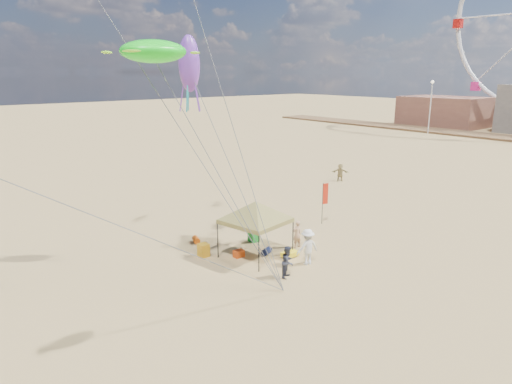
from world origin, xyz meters
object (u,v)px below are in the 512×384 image
cooler_blue (251,228)px  chair_yellow (204,250)px  feather_flag (325,196)px  cooler_red (239,254)px  person_near_c (307,247)px  person_far_c (340,172)px  beach_cart (290,254)px  person_near_a (297,234)px  lamp_north (431,98)px  canopy_tent (256,203)px  chair_green (254,236)px  person_near_b (288,262)px

cooler_blue → chair_yellow: 4.71m
feather_flag → cooler_red: size_ratio=5.01×
person_near_c → person_far_c: bearing=-133.1°
beach_cart → person_far_c: bearing=32.2°
feather_flag → person_near_a: (-4.33, -1.90, -1.05)m
person_near_a → lamp_north: bearing=-151.9°
canopy_tent → cooler_blue: bearing=54.3°
cooler_blue → chair_green: size_ratio=0.77×
chair_yellow → lamp_north: 59.58m
person_near_b → person_far_c: (17.57, 11.62, 0.03)m
cooler_blue → person_near_b: (-2.82, -6.22, 0.58)m
chair_green → person_near_c: size_ratio=0.38×
person_near_a → person_far_c: size_ratio=0.97×
chair_yellow → person_far_c: (19.22, 6.91, 0.45)m
person_near_b → chair_yellow: bearing=82.4°
beach_cart → person_far_c: 18.70m
chair_yellow → beach_cart: 4.56m
chair_yellow → person_near_c: person_near_c is taller
beach_cart → person_far_c: person_far_c is taller
chair_green → person_near_c: person_near_c is taller
person_near_b → person_near_c: size_ratio=0.83×
cooler_red → person_near_b: person_near_b is taller
cooler_red → person_near_b: (0.26, -3.45, 0.58)m
chair_green → person_far_c: bearing=23.6°
canopy_tent → chair_green: size_ratio=7.98×
lamp_north → chair_green: bearing=-159.4°
canopy_tent → person_far_c: bearing=26.9°
person_far_c → person_near_b: bearing=-97.8°
canopy_tent → cooler_blue: 4.84m
chair_yellow → beach_cart: chair_yellow is taller
person_near_a → person_far_c: bearing=-142.9°
chair_yellow → person_near_b: (1.64, -4.71, 0.42)m
canopy_tent → lamp_north: bearing=21.8°
cooler_red → beach_cart: 2.69m
cooler_blue → lamp_north: bearing=19.6°
feather_flag → person_far_c: (10.16, 7.23, -1.02)m
cooler_blue → lamp_north: lamp_north is taller
cooler_blue → person_far_c: (14.75, 5.41, 0.61)m
feather_flag → person_near_b: (-7.41, -4.39, -1.05)m
feather_flag → lamp_north: size_ratio=0.33×
beach_cart → person_near_a: 1.66m
feather_flag → person_near_b: size_ratio=1.75×
cooler_red → person_far_c: 19.63m
beach_cart → feather_flag: bearing=25.7°
feather_flag → lamp_north: (46.90, 20.13, 3.70)m
canopy_tent → cooler_blue: canopy_tent is taller
canopy_tent → person_near_b: size_ratio=3.62×
cooler_red → person_near_a: bearing=-16.1°
beach_cart → person_near_b: size_ratio=0.58×
cooler_blue → beach_cart: bearing=-103.2°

